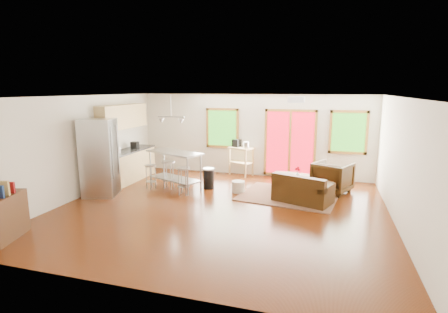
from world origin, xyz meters
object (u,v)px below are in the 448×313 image
(loveseat, at_px, (302,191))
(kitchen_cart, at_px, (241,151))
(refrigerator, at_px, (100,158))
(armchair, at_px, (332,176))
(island, at_px, (175,163))
(coffee_table, at_px, (315,180))
(rug, at_px, (288,196))
(ottoman, at_px, (286,182))

(loveseat, height_order, kitchen_cart, kitchen_cart)
(refrigerator, bearing_deg, loveseat, -7.23)
(loveseat, bearing_deg, kitchen_cart, 153.02)
(armchair, bearing_deg, kitchen_cart, 2.69)
(refrigerator, distance_m, island, 1.98)
(loveseat, xyz_separation_m, island, (-3.53, 0.28, 0.44))
(coffee_table, distance_m, armchair, 0.51)
(rug, distance_m, refrigerator, 5.01)
(armchair, distance_m, kitchen_cart, 3.09)
(coffee_table, bearing_deg, kitchen_cart, 150.25)
(armchair, height_order, ottoman, armchair)
(loveseat, height_order, coffee_table, loveseat)
(kitchen_cart, bearing_deg, coffee_table, -29.75)
(rug, xyz_separation_m, armchair, (1.09, 0.74, 0.45))
(armchair, bearing_deg, coffee_table, 49.87)
(ottoman, bearing_deg, island, -165.06)
(refrigerator, bearing_deg, ottoman, 6.10)
(armchair, bearing_deg, ottoman, 27.43)
(rug, distance_m, ottoman, 0.72)
(rug, xyz_separation_m, island, (-3.15, -0.12, 0.71))
(ottoman, bearing_deg, rug, -78.00)
(island, bearing_deg, rug, 2.26)
(rug, height_order, coffee_table, coffee_table)
(armchair, xyz_separation_m, refrigerator, (-5.84, -1.99, 0.55))
(loveseat, bearing_deg, island, -164.46)
(loveseat, relative_size, armchair, 1.67)
(rug, height_order, armchair, armchair)
(ottoman, bearing_deg, refrigerator, -157.25)
(rug, bearing_deg, coffee_table, 39.41)
(coffee_table, relative_size, island, 0.68)
(armchair, distance_m, refrigerator, 6.19)
(coffee_table, distance_m, island, 3.86)
(rug, relative_size, island, 1.35)
(refrigerator, xyz_separation_m, kitchen_cart, (3.00, 3.14, -0.21))
(kitchen_cart, bearing_deg, rug, -47.13)
(island, bearing_deg, loveseat, -4.48)
(refrigerator, relative_size, island, 1.13)
(loveseat, bearing_deg, coffee_table, 94.62)
(island, xyz_separation_m, kitchen_cart, (1.40, 2.01, 0.07))
(armchair, relative_size, ottoman, 1.42)
(coffee_table, height_order, kitchen_cart, kitchen_cart)
(rug, relative_size, coffee_table, 1.99)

